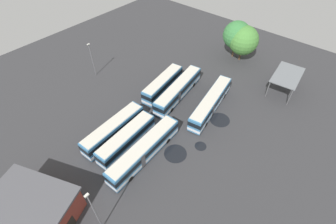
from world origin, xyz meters
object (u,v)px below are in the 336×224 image
object	(u,v)px
bus_row0_slot2	(127,139)
tree_north_edge	(244,40)
depot_building	(34,208)
tree_west_edge	(237,35)
bus_row1_slot0	(211,103)
bus_row1_slot2	(178,90)
lamp_post_by_building	(92,58)
maintenance_shelter	(287,75)
bus_row1_slot3	(163,84)
lamp_post_mid_lot	(95,211)
bus_row0_slot1	(144,151)
bus_row0_slot3	(114,129)

from	to	relation	value
bus_row0_slot2	tree_north_edge	world-z (taller)	tree_north_edge
bus_row0_slot2	tree_north_edge	bearing A→B (deg)	-2.47
depot_building	tree_west_edge	distance (m)	54.24
bus_row1_slot0	bus_row1_slot2	bearing A→B (deg)	98.44
lamp_post_by_building	maintenance_shelter	bearing A→B (deg)	-57.47
bus_row0_slot2	maintenance_shelter	xyz separation A→B (m)	(32.51, -14.73, 2.14)
bus_row1_slot3	maintenance_shelter	bearing A→B (deg)	-49.40
maintenance_shelter	lamp_post_mid_lot	distance (m)	44.94
bus_row1_slot2	depot_building	xyz separation A→B (m)	(-32.45, -1.04, 0.65)
bus_row0_slot2	bus_row1_slot3	size ratio (longest dim) A/B	0.98
bus_row1_slot0	bus_row0_slot1	bearing A→B (deg)	173.29
bus_row0_slot1	bus_row1_slot3	distance (m)	17.81
depot_building	tree_west_edge	xyz separation A→B (m)	(54.13, 0.18, 3.54)
bus_row0_slot1	bus_row0_slot2	xyz separation A→B (m)	(-0.19, 4.00, -0.00)
maintenance_shelter	lamp_post_mid_lot	xyz separation A→B (m)	(-44.36, 7.11, 1.19)
depot_building	lamp_post_by_building	xyz separation A→B (m)	(26.03, 20.92, 2.01)
tree_north_edge	tree_west_edge	bearing A→B (deg)	82.63
bus_row0_slot3	lamp_post_mid_lot	xyz separation A→B (m)	(-11.85, -10.98, 3.34)
bus_row0_slot2	bus_row1_slot3	world-z (taller)	same
depot_building	tree_north_edge	distance (m)	53.97
bus_row0_slot3	bus_row1_slot2	bearing A→B (deg)	-7.13
bus_row0_slot3	lamp_post_mid_lot	bearing A→B (deg)	-137.18
bus_row0_slot1	lamp_post_by_building	bearing A→B (deg)	69.64
depot_building	lamp_post_by_building	distance (m)	33.46
bus_row0_slot1	bus_row1_slot3	world-z (taller)	same
maintenance_shelter	tree_west_edge	distance (m)	16.21
bus_row1_slot0	tree_north_edge	world-z (taller)	tree_north_edge
bus_row0_slot1	maintenance_shelter	world-z (taller)	maintenance_shelter
bus_row0_slot2	bus_row1_slot3	bearing A→B (deg)	18.55
bus_row0_slot3	tree_north_edge	distance (m)	37.88
bus_row1_slot2	bus_row0_slot1	bearing A→B (deg)	-161.21
bus_row0_slot3	bus_row0_slot1	bearing A→B (deg)	-88.52
bus_row1_slot0	maintenance_shelter	world-z (taller)	maintenance_shelter
bus_row1_slot0	tree_west_edge	distance (m)	21.99
tree_north_edge	bus_row1_slot0	bearing A→B (deg)	-167.83
bus_row1_slot0	tree_west_edge	size ratio (longest dim) A/B	1.66
bus_row0_slot2	lamp_post_mid_lot	world-z (taller)	lamp_post_mid_lot
lamp_post_by_building	depot_building	bearing A→B (deg)	-141.21
lamp_post_by_building	tree_west_edge	distance (m)	34.95
lamp_post_mid_lot	lamp_post_by_building	world-z (taller)	lamp_post_mid_lot
bus_row0_slot2	bus_row0_slot3	distance (m)	3.37
bus_row1_slot3	tree_west_edge	world-z (taller)	tree_west_edge
bus_row0_slot2	depot_building	xyz separation A→B (m)	(-16.47, 0.33, 0.65)
bus_row0_slot3	tree_west_edge	world-z (taller)	tree_west_edge
bus_row0_slot2	tree_west_edge	world-z (taller)	tree_west_edge
lamp_post_mid_lot	lamp_post_by_building	size ratio (longest dim) A/B	1.17
depot_building	bus_row0_slot1	bearing A→B (deg)	-14.57
depot_building	lamp_post_mid_lot	xyz separation A→B (m)	(4.62, -7.94, 2.69)
lamp_post_by_building	tree_west_edge	xyz separation A→B (m)	(28.09, -20.74, 1.53)
bus_row0_slot1	tree_west_edge	distance (m)	37.96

